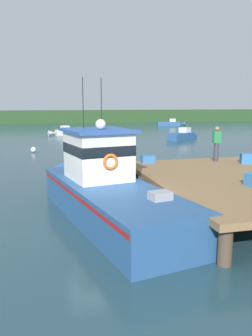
% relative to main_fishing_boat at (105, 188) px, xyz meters
% --- Properties ---
extents(ground_plane, '(200.00, 200.00, 0.00)m').
position_rel_main_fishing_boat_xyz_m(ground_plane, '(-0.09, -0.33, -1.01)').
color(ground_plane, '#23424C').
extents(dock, '(6.00, 9.00, 1.20)m').
position_rel_main_fishing_boat_xyz_m(dock, '(4.71, -0.33, 0.07)').
color(dock, '#4C3D2D').
rests_on(dock, ground).
extents(main_fishing_boat, '(4.07, 9.97, 4.80)m').
position_rel_main_fishing_boat_xyz_m(main_fishing_boat, '(0.00, 0.00, 0.00)').
color(main_fishing_boat, '#285184').
rests_on(main_fishing_boat, ground).
extents(crate_stack_near_edge, '(0.71, 0.61, 0.47)m').
position_rel_main_fishing_boat_xyz_m(crate_stack_near_edge, '(6.96, 2.19, 0.43)').
color(crate_stack_near_edge, '#3370B2').
rests_on(crate_stack_near_edge, dock).
extents(crate_stack_mid_dock, '(0.62, 0.46, 0.34)m').
position_rel_main_fishing_boat_xyz_m(crate_stack_mid_dock, '(2.66, 3.49, 0.36)').
color(crate_stack_mid_dock, '#3370B2').
rests_on(crate_stack_mid_dock, dock).
extents(deckhand_further_back, '(0.36, 0.22, 1.63)m').
position_rel_main_fishing_boat_xyz_m(deckhand_further_back, '(5.92, 3.17, 1.05)').
color(deckhand_further_back, '#383842').
rests_on(deckhand_further_back, dock).
extents(moored_boat_outer_mooring, '(4.55, 3.68, 1.25)m').
position_rel_main_fishing_boat_xyz_m(moored_boat_outer_mooring, '(13.30, 24.15, -0.58)').
color(moored_boat_outer_mooring, '#285184').
rests_on(moored_boat_outer_mooring, ground).
extents(moored_boat_far_right, '(4.92, 2.08, 1.23)m').
position_rel_main_fishing_boat_xyz_m(moored_boat_far_right, '(20.38, 46.14, -0.58)').
color(moored_boat_far_right, '#285184').
rests_on(moored_boat_far_right, ground).
extents(moored_boat_near_channel, '(4.66, 2.00, 1.16)m').
position_rel_main_fishing_boat_xyz_m(moored_boat_near_channel, '(1.40, 32.31, -0.61)').
color(moored_boat_near_channel, silver).
rests_on(moored_boat_near_channel, ground).
extents(mooring_buoy_outer, '(0.42, 0.42, 0.42)m').
position_rel_main_fishing_boat_xyz_m(mooring_buoy_outer, '(3.51, 17.15, -0.80)').
color(mooring_buoy_outer, '#EA5B19').
rests_on(mooring_buoy_outer, ground).
extents(mooring_buoy_channel_marker, '(0.44, 0.44, 0.44)m').
position_rel_main_fishing_boat_xyz_m(mooring_buoy_channel_marker, '(-2.58, 17.27, -0.79)').
color(mooring_buoy_channel_marker, silver).
rests_on(mooring_buoy_channel_marker, ground).
extents(far_shoreline, '(120.00, 8.00, 2.40)m').
position_rel_main_fishing_boat_xyz_m(far_shoreline, '(-0.09, 61.67, 0.19)').
color(far_shoreline, '#284723').
rests_on(far_shoreline, ground).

